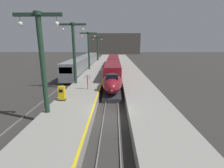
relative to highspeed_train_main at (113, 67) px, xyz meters
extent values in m
plane|color=#33302D|center=(0.00, -23.04, -1.92)|extent=(260.00, 260.00, 0.00)
cube|color=gray|center=(-4.05, 1.71, -1.40)|extent=(4.80, 110.00, 1.05)
cube|color=gray|center=(4.05, 1.71, -1.40)|extent=(4.80, 110.00, 1.05)
cube|color=yellow|center=(-1.77, 1.71, -0.87)|extent=(0.20, 107.80, 0.01)
cube|color=slate|center=(-0.75, 4.46, -1.86)|extent=(0.08, 110.00, 0.12)
cube|color=slate|center=(0.75, 4.46, -1.86)|extent=(0.08, 110.00, 0.12)
cube|color=slate|center=(-8.85, 4.46, -1.86)|extent=(0.08, 110.00, 0.12)
cube|color=slate|center=(-7.35, 4.46, -1.86)|extent=(0.08, 110.00, 0.12)
ellipsoid|color=maroon|center=(0.00, -15.09, -0.09)|extent=(2.78, 7.51, 2.56)
cube|color=#28282D|center=(0.00, -15.47, -1.65)|extent=(2.46, 6.38, 0.55)
cube|color=black|center=(0.00, -16.78, 0.98)|extent=(1.59, 1.00, 0.90)
sphere|color=#F24C4C|center=(0.00, -18.77, -0.24)|extent=(0.28, 0.28, 0.28)
cube|color=maroon|center=(0.00, -5.84, 0.15)|extent=(2.90, 14.00, 3.05)
cube|color=black|center=(-1.42, -5.84, 0.70)|extent=(0.04, 11.90, 0.80)
cube|color=black|center=(1.42, -5.84, 0.70)|extent=(0.04, 11.90, 0.80)
cube|color=silver|center=(0.00, -5.84, -1.12)|extent=(2.92, 13.30, 0.24)
cube|color=black|center=(0.00, -10.32, -1.64)|extent=(2.03, 2.20, 0.56)
cube|color=black|center=(0.00, -1.36, -1.64)|extent=(2.03, 2.20, 0.56)
cube|color=maroon|center=(0.00, 10.76, 0.15)|extent=(2.90, 18.00, 3.05)
cube|color=black|center=(-1.42, 10.76, 0.70)|extent=(0.04, 15.84, 0.80)
cube|color=black|center=(1.42, 10.76, 0.70)|extent=(0.04, 15.84, 0.80)
cube|color=black|center=(0.00, 4.64, -1.64)|extent=(2.03, 2.20, 0.56)
cube|color=black|center=(0.00, 16.88, -1.64)|extent=(2.03, 2.20, 0.56)
cube|color=gray|center=(-8.10, -1.13, 0.23)|extent=(2.85, 18.00, 3.30)
cube|color=black|center=(-8.10, -10.09, 0.83)|extent=(2.28, 0.08, 1.10)
cube|color=black|center=(-9.49, -1.13, 0.73)|extent=(0.04, 15.30, 0.90)
cube|color=black|center=(-6.71, -1.13, 0.73)|extent=(0.04, 15.30, 0.90)
cube|color=black|center=(-8.10, -6.89, -1.66)|extent=(2.00, 2.00, 0.52)
cube|color=black|center=(-8.10, 4.63, -1.66)|extent=(2.00, 2.00, 0.52)
cube|color=gray|center=(-8.10, 17.47, 0.23)|extent=(2.85, 18.00, 3.30)
cylinder|color=#1E3828|center=(-5.90, -23.76, 3.49)|extent=(0.44, 0.44, 8.73)
cylinder|color=#1E3828|center=(-5.90, -23.76, 7.71)|extent=(0.68, 0.68, 0.30)
cube|color=#1E3828|center=(-5.90, -23.76, 7.61)|extent=(4.00, 0.24, 0.28)
cylinder|color=#1E3828|center=(-7.40, -23.76, 7.26)|extent=(0.03, 0.03, 0.60)
sphere|color=#EFEACC|center=(-7.40, -23.76, 6.91)|extent=(0.36, 0.36, 0.36)
cylinder|color=#1E3828|center=(-4.40, -23.76, 7.26)|extent=(0.03, 0.03, 0.60)
sphere|color=#EFEACC|center=(-4.40, -23.76, 6.91)|extent=(0.36, 0.36, 0.36)
cylinder|color=#1E3828|center=(-5.90, -12.33, 3.73)|extent=(0.44, 0.44, 9.20)
cylinder|color=#1E3828|center=(-5.90, -12.33, 8.18)|extent=(0.68, 0.68, 0.30)
cube|color=#1E3828|center=(-5.90, -12.33, 8.08)|extent=(4.00, 0.24, 0.28)
cylinder|color=#1E3828|center=(-7.40, -12.33, 7.73)|extent=(0.03, 0.03, 0.60)
sphere|color=#EFEACC|center=(-7.40, -12.33, 7.38)|extent=(0.36, 0.36, 0.36)
cylinder|color=#1E3828|center=(-4.40, -12.33, 7.73)|extent=(0.03, 0.03, 0.60)
sphere|color=#EFEACC|center=(-4.40, -12.33, 7.38)|extent=(0.36, 0.36, 0.36)
cylinder|color=#1E3828|center=(-5.90, 2.27, 3.53)|extent=(0.44, 0.44, 8.81)
cylinder|color=#1E3828|center=(-5.90, 2.27, 7.79)|extent=(0.68, 0.68, 0.30)
cube|color=#1E3828|center=(-5.90, 2.27, 7.69)|extent=(4.00, 0.24, 0.28)
cylinder|color=#1E3828|center=(-7.40, 2.27, 7.34)|extent=(0.03, 0.03, 0.60)
sphere|color=#EFEACC|center=(-7.40, 2.27, 6.99)|extent=(0.36, 0.36, 0.36)
cylinder|color=#1E3828|center=(-4.40, 2.27, 7.34)|extent=(0.03, 0.03, 0.60)
sphere|color=#EFEACC|center=(-4.40, 2.27, 6.99)|extent=(0.36, 0.36, 0.36)
cylinder|color=#1E3828|center=(-5.90, 23.82, 3.42)|extent=(0.44, 0.44, 8.58)
cylinder|color=#1E3828|center=(-5.90, 23.82, 7.56)|extent=(0.68, 0.68, 0.30)
cube|color=#1E3828|center=(-5.90, 23.82, 7.46)|extent=(4.00, 0.24, 0.28)
cylinder|color=#1E3828|center=(-7.40, 23.82, 7.11)|extent=(0.03, 0.03, 0.60)
sphere|color=#EFEACC|center=(-7.40, 23.82, 6.76)|extent=(0.36, 0.36, 0.36)
cylinder|color=#1E3828|center=(-4.40, 23.82, 7.11)|extent=(0.03, 0.03, 0.60)
sphere|color=#EFEACC|center=(-4.40, 23.82, 6.76)|extent=(0.36, 0.36, 0.36)
cylinder|color=#23232D|center=(-2.20, -1.12, -0.45)|extent=(0.13, 0.13, 0.85)
cylinder|color=#23232D|center=(-2.04, -1.06, -0.45)|extent=(0.13, 0.13, 0.85)
cube|color=brown|center=(-2.12, -1.09, 0.29)|extent=(0.43, 0.34, 0.62)
cylinder|color=brown|center=(-2.34, -1.17, 0.24)|extent=(0.09, 0.09, 0.58)
cylinder|color=brown|center=(-1.89, -1.01, 0.24)|extent=(0.09, 0.09, 0.58)
sphere|color=tan|center=(-2.12, -1.09, 0.71)|extent=(0.22, 0.22, 0.22)
cube|color=#4C4C51|center=(-2.05, -0.53, -0.57)|extent=(0.40, 0.22, 0.60)
cylinder|color=#262628|center=(-2.15, -0.53, -0.09)|extent=(0.02, 0.02, 0.36)
cylinder|color=#262628|center=(-1.95, -0.53, -0.09)|extent=(0.02, 0.02, 0.36)
cube|color=#262628|center=(-2.05, -0.53, 0.10)|extent=(0.22, 0.03, 0.02)
cube|color=yellow|center=(-5.55, -20.45, -0.07)|extent=(0.70, 0.56, 1.60)
cube|color=black|center=(-5.55, -20.73, 0.28)|extent=(0.40, 0.02, 0.32)
cube|color=black|center=(-5.55, -20.45, -0.81)|extent=(0.76, 0.62, 0.12)
cylinder|color=maroon|center=(-3.38, -15.93, 0.13)|extent=(0.10, 0.10, 2.00)
cube|color=white|center=(-3.38, -15.93, 0.93)|extent=(0.90, 0.06, 0.64)
cube|color=#4C4742|center=(0.00, 78.96, 5.08)|extent=(36.00, 2.00, 14.00)
camera|label=1|loc=(0.33, -37.84, 5.35)|focal=26.26mm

